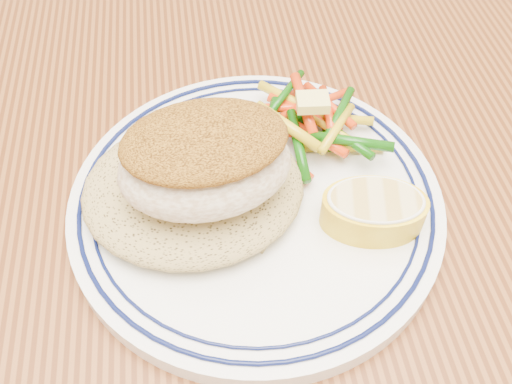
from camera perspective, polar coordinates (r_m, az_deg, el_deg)
The scene contains 7 objects.
dining_table at distance 0.50m, azimuth -1.54°, elevation -4.71°, with size 1.50×0.90×0.75m.
plate at distance 0.39m, azimuth 0.00°, elevation -0.96°, with size 0.26×0.26×0.02m.
rice_pilaf at distance 0.38m, azimuth -6.32°, elevation 0.74°, with size 0.15×0.13×0.03m, color #A18A50.
fish_fillet at distance 0.35m, azimuth -5.13°, elevation 3.21°, with size 0.11×0.09×0.05m.
vegetable_pile at distance 0.42m, azimuth 5.32°, elevation 6.97°, with size 0.11×0.10×0.03m.
butter_pat at distance 0.41m, azimuth 5.69°, elevation 8.93°, with size 0.02×0.02×0.01m, color #F0E575.
lemon_wedge at distance 0.37m, azimuth 11.67°, elevation -1.74°, with size 0.07×0.07×0.03m.
Camera 1 is at (-0.03, -0.28, 1.07)m, focal length 40.00 mm.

